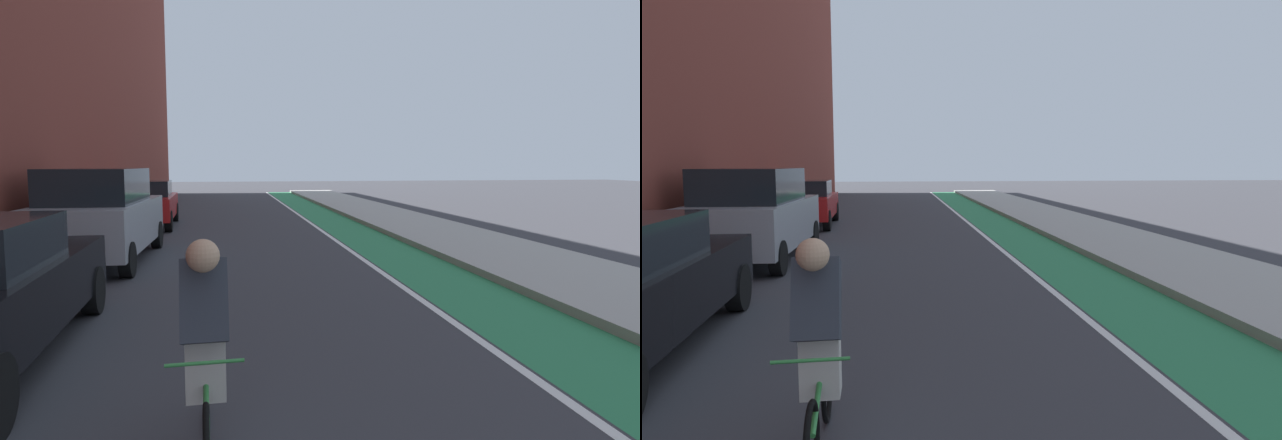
{
  "view_description": "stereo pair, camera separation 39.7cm",
  "coord_description": "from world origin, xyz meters",
  "views": [
    {
      "loc": [
        -0.48,
        3.65,
        2.07
      ],
      "look_at": [
        0.86,
        11.31,
        1.26
      ],
      "focal_mm": 30.19,
      "sensor_mm": 36.0,
      "label": 1
    },
    {
      "loc": [
        -0.08,
        3.59,
        2.07
      ],
      "look_at": [
        0.86,
        11.31,
        1.26
      ],
      "focal_mm": 30.19,
      "sensor_mm": 36.0,
      "label": 2
    }
  ],
  "objects": [
    {
      "name": "ground_plane",
      "position": [
        0.0,
        18.49,
        0.0
      ],
      "size": [
        98.97,
        98.97,
        0.0
      ],
      "primitive_type": "plane",
      "color": "#38383D"
    },
    {
      "name": "parked_suv_silver",
      "position": [
        -3.09,
        15.53,
        1.02
      ],
      "size": [
        2.04,
        4.7,
        1.98
      ],
      "color": "#9EA0A8",
      "rests_on": "ground"
    },
    {
      "name": "cyclist_mid",
      "position": [
        -0.64,
        7.37,
        0.84
      ],
      "size": [
        0.48,
        1.67,
        1.59
      ],
      "color": "black",
      "rests_on": "ground"
    },
    {
      "name": "bike_lane_paint",
      "position": [
        3.34,
        20.49,
        0.0
      ],
      "size": [
        1.6,
        44.99,
        0.0
      ],
      "primitive_type": "cube",
      "color": "#2D8451",
      "rests_on": "ground"
    },
    {
      "name": "sidewalk_right",
      "position": [
        5.63,
        20.49,
        0.07
      ],
      "size": [
        2.98,
        44.99,
        0.14
      ],
      "primitive_type": "cube",
      "color": "#A8A59E",
      "rests_on": "ground"
    },
    {
      "name": "parked_sedan_red",
      "position": [
        -3.09,
        22.04,
        0.78
      ],
      "size": [
        1.97,
        4.29,
        1.53
      ],
      "color": "red",
      "rests_on": "ground"
    },
    {
      "name": "lane_divider_stripe",
      "position": [
        2.44,
        20.49,
        0.0
      ],
      "size": [
        0.12,
        44.99,
        0.0
      ],
      "primitive_type": "cube",
      "color": "white",
      "rests_on": "ground"
    }
  ]
}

